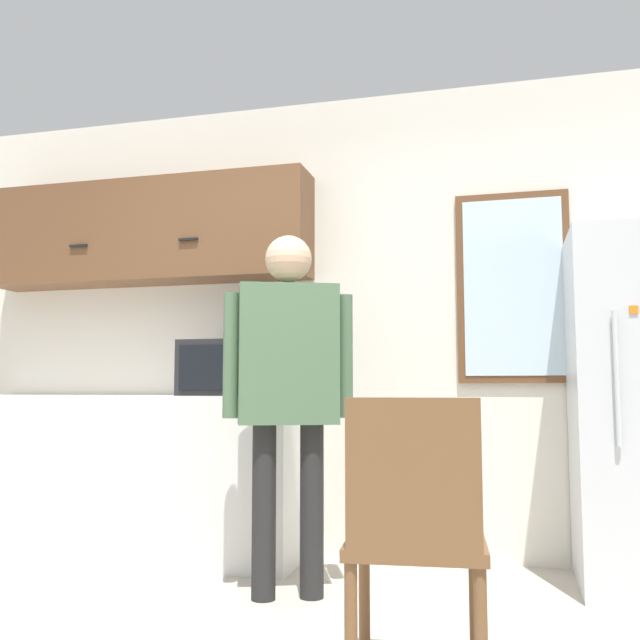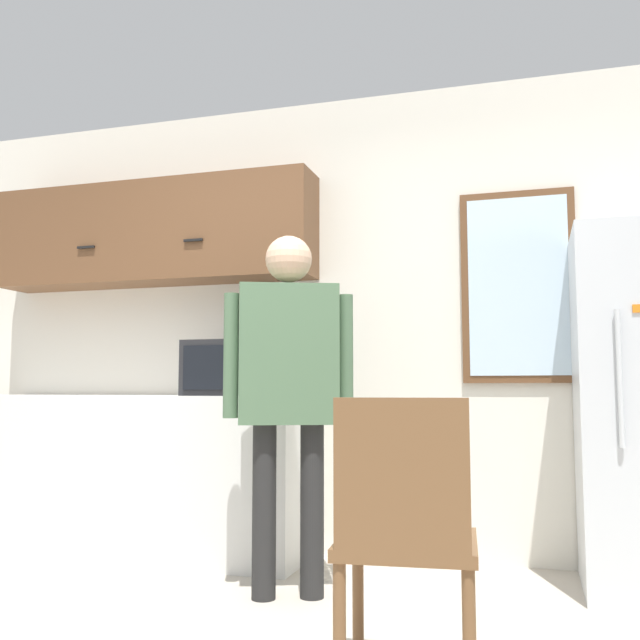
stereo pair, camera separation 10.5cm
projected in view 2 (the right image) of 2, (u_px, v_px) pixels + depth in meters
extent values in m
cube|color=silver|center=(339.00, 321.00, 4.24)|extent=(6.00, 0.06, 2.70)
cube|color=silver|center=(135.00, 473.00, 4.17)|extent=(2.08, 0.60, 0.91)
cube|color=brown|center=(153.00, 234.00, 4.45)|extent=(2.08, 0.31, 0.63)
cube|color=black|center=(86.00, 247.00, 4.39)|extent=(0.12, 0.01, 0.01)
cube|color=black|center=(193.00, 240.00, 4.18)|extent=(0.12, 0.01, 0.01)
cube|color=#232326|center=(239.00, 368.00, 4.02)|extent=(0.54, 0.40, 0.31)
cube|color=black|center=(215.00, 367.00, 3.84)|extent=(0.38, 0.01, 0.24)
cube|color=#B2B2B2|center=(263.00, 367.00, 3.76)|extent=(0.08, 0.01, 0.25)
cylinder|color=black|center=(264.00, 511.00, 3.26)|extent=(0.11, 0.11, 0.79)
cylinder|color=black|center=(312.00, 510.00, 3.28)|extent=(0.11, 0.11, 0.79)
cube|color=#4C6B4C|center=(289.00, 354.00, 3.34)|extent=(0.51, 0.38, 0.65)
sphere|color=#D8AD8C|center=(289.00, 259.00, 3.38)|extent=(0.22, 0.22, 0.22)
cylinder|color=#4C6B4C|center=(231.00, 355.00, 3.31)|extent=(0.07, 0.07, 0.58)
cylinder|color=#4C6B4C|center=(346.00, 356.00, 3.36)|extent=(0.07, 0.07, 0.58)
cylinder|color=silver|center=(620.00, 378.00, 3.10)|extent=(0.02, 0.02, 0.60)
cube|color=orange|center=(637.00, 308.00, 3.12)|extent=(0.04, 0.01, 0.04)
cube|color=brown|center=(407.00, 544.00, 2.31)|extent=(0.48, 0.48, 0.04)
cylinder|color=brown|center=(469.00, 604.00, 2.44)|extent=(0.04, 0.04, 0.42)
cylinder|color=brown|center=(358.00, 598.00, 2.51)|extent=(0.04, 0.04, 0.42)
cylinder|color=brown|center=(339.00, 634.00, 2.14)|extent=(0.04, 0.04, 0.42)
cube|color=brown|center=(401.00, 474.00, 2.14)|extent=(0.41, 0.08, 0.46)
cube|color=brown|center=(518.00, 286.00, 3.93)|extent=(0.61, 0.04, 1.07)
cube|color=silver|center=(518.00, 286.00, 3.90)|extent=(0.53, 0.01, 0.99)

